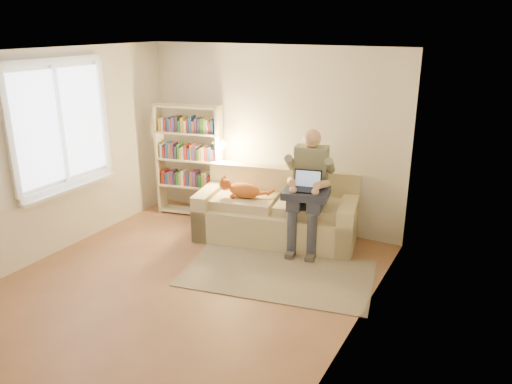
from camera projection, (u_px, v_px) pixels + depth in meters
The scene contains 13 objects.
floor at pixel (184, 284), 5.80m from camera, with size 4.50×4.50×0.00m, color brown.
ceiling at pixel (172, 53), 4.95m from camera, with size 4.00×4.50×0.02m, color white.
wall_left at pixel (50, 155), 6.27m from camera, with size 0.02×4.50×2.60m, color silver.
wall_right at pixel (359, 209), 4.48m from camera, with size 0.02×4.50×2.60m, color silver.
wall_back at pixel (272, 137), 7.25m from camera, with size 4.00×0.02×2.60m, color silver.
window at pixel (64, 146), 6.39m from camera, with size 0.12×1.52×1.69m.
sofa at pixel (278, 214), 6.98m from camera, with size 2.33×1.41×0.93m.
person at pixel (309, 183), 6.54m from camera, with size 0.56×0.76×1.58m.
cat at pixel (239, 189), 6.88m from camera, with size 0.67×0.34×0.26m.
blanket at pixel (309, 194), 6.41m from camera, with size 0.58×0.47×0.10m, color #252A41.
laptop at pixel (310, 185), 6.39m from camera, with size 0.40×0.35×0.31m.
bookshelf at pixel (189, 155), 7.62m from camera, with size 1.18×0.47×1.73m.
rug at pixel (278, 273), 6.04m from camera, with size 2.25×1.33×0.01m, color gray.
Camera 1 is at (3.17, -4.13, 2.90)m, focal length 35.00 mm.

